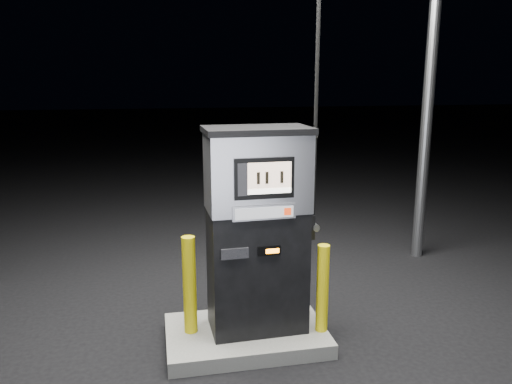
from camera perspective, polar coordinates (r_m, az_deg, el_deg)
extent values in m
plane|color=black|center=(5.32, -1.15, -16.77)|extent=(80.00, 80.00, 0.00)
cube|color=#60605B|center=(5.28, -1.15, -16.06)|extent=(1.60, 1.00, 0.15)
cylinder|color=gray|center=(7.58, 19.04, 9.36)|extent=(0.16, 0.16, 4.50)
cube|color=black|center=(5.03, 0.12, -8.85)|extent=(0.95, 0.57, 1.23)
cube|color=silver|center=(4.75, 0.12, 2.28)|extent=(0.97, 0.59, 0.74)
cube|color=black|center=(4.69, 0.12, 7.09)|extent=(1.01, 0.63, 0.06)
cube|color=black|center=(4.48, 0.96, 1.56)|extent=(0.55, 0.05, 0.38)
cube|color=#CEAE95|center=(4.47, 1.57, 1.92)|extent=(0.41, 0.02, 0.24)
cube|color=white|center=(4.50, 1.56, 0.12)|extent=(0.41, 0.02, 0.05)
cube|color=silver|center=(4.55, 0.95, -2.35)|extent=(0.59, 0.05, 0.14)
cube|color=gray|center=(4.53, 1.00, -2.40)|extent=(0.54, 0.02, 0.10)
cube|color=red|center=(4.59, 3.64, -2.24)|extent=(0.07, 0.00, 0.07)
cube|color=black|center=(4.68, 1.51, -6.74)|extent=(0.22, 0.03, 0.09)
cube|color=orange|center=(4.67, 1.90, -6.76)|extent=(0.13, 0.01, 0.04)
cube|color=black|center=(4.61, -2.44, -7.06)|extent=(0.26, 0.03, 0.10)
cube|color=black|center=(5.03, 5.90, -3.86)|extent=(0.10, 0.18, 0.25)
cylinder|color=gray|center=(5.04, 6.54, -3.81)|extent=(0.08, 0.22, 0.07)
cylinder|color=black|center=(4.78, 7.03, 15.29)|extent=(0.04, 0.04, 3.06)
cylinder|color=yellow|center=(5.02, -7.60, -10.49)|extent=(0.14, 0.14, 0.99)
cylinder|color=yellow|center=(5.06, 7.61, -10.86)|extent=(0.16, 0.16, 0.90)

